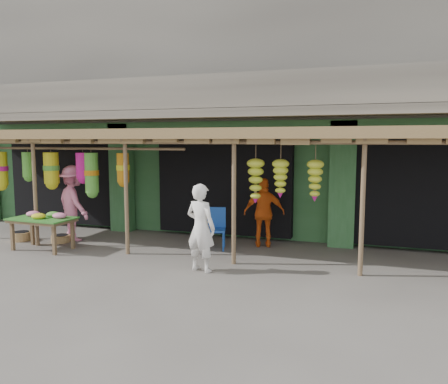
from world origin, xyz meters
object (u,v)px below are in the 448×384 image
(flower_table, at_px, (43,220))
(blue_chair, at_px, (216,226))
(person_vendor, at_px, (264,213))
(person_front, at_px, (201,228))
(person_shopper, at_px, (74,203))

(flower_table, distance_m, blue_chair, 4.02)
(blue_chair, xyz_separation_m, person_vendor, (1.04, 0.54, 0.29))
(blue_chair, relative_size, person_front, 0.56)
(flower_table, distance_m, person_front, 4.13)
(flower_table, height_order, person_front, person_front)
(person_shopper, bearing_deg, person_vendor, -141.05)
(person_front, xyz_separation_m, person_vendor, (0.70, 2.34, -0.03))
(flower_table, distance_m, person_vendor, 5.18)
(blue_chair, xyz_separation_m, person_shopper, (-3.70, -0.34, 0.42))
(person_vendor, distance_m, person_shopper, 4.83)
(flower_table, xyz_separation_m, person_vendor, (4.81, 1.91, 0.12))
(flower_table, relative_size, blue_chair, 1.54)
(flower_table, bearing_deg, person_vendor, 23.71)
(blue_chair, distance_m, person_vendor, 1.21)
(blue_chair, distance_m, person_front, 1.86)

